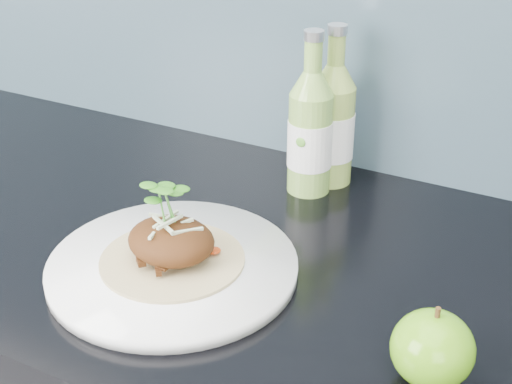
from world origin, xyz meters
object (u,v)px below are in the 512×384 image
dinner_plate (173,267)px  green_apple (432,349)px  cider_bottle_right (332,125)px  cider_bottle_left (310,133)px

dinner_plate → green_apple: 0.32m
cider_bottle_right → cider_bottle_left: bearing=-108.2°
dinner_plate → cider_bottle_left: cider_bottle_left is taller
cider_bottle_left → cider_bottle_right: size_ratio=1.00×
green_apple → cider_bottle_right: size_ratio=0.42×
green_apple → dinner_plate: bearing=173.4°
cider_bottle_left → dinner_plate: bearing=-96.2°
dinner_plate → cider_bottle_left: (0.05, 0.27, 0.08)m
green_apple → cider_bottle_left: bearing=130.8°
green_apple → cider_bottle_right: cider_bottle_right is taller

